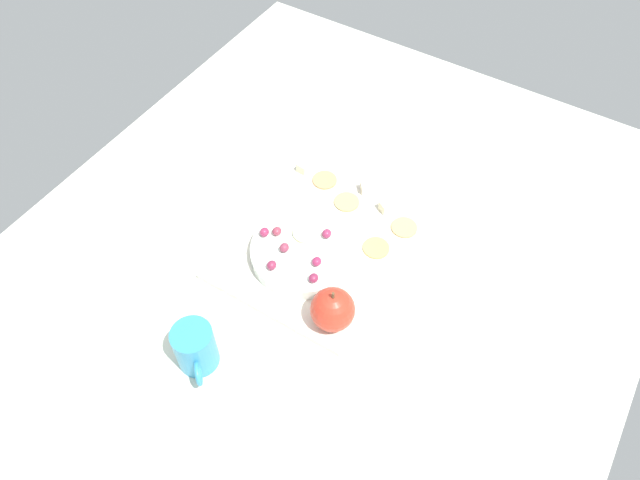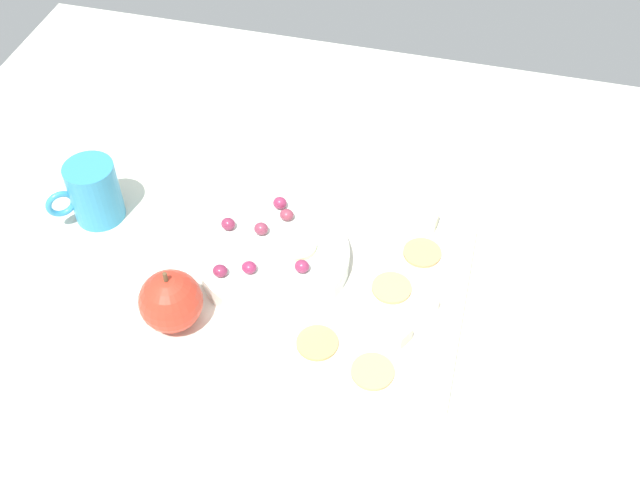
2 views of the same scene
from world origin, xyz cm
name	(u,v)px [view 1 (image 1 of 2)]	position (x,y,z in cm)	size (l,w,h in cm)	color
table	(333,254)	(0.00, 0.00, 2.27)	(123.61, 108.85, 4.53)	silver
platter	(322,241)	(-0.29, 2.27, 5.16)	(37.13, 28.95, 1.26)	silver
serving_dish	(303,252)	(-5.26, 3.05, 7.06)	(18.73, 18.73, 2.54)	white
apple_whole	(333,309)	(-13.95, -8.21, 9.46)	(7.33, 7.33, 7.33)	red
apple_stem	(333,295)	(-13.95, -8.21, 13.73)	(0.50, 0.50, 1.20)	brown
cheese_cube_0	(386,207)	(11.94, -4.35, 6.80)	(2.01, 2.01, 2.01)	#F9F0C1
cheese_cube_1	(303,167)	(12.35, 14.38, 6.80)	(2.01, 2.01, 2.01)	#F0F1C0
cheese_cube_2	(366,188)	(14.20, 1.12, 6.80)	(2.01, 2.01, 2.01)	#F9EBC9
cracker_0	(347,202)	(9.66, 2.79, 5.99)	(4.82, 4.82, 0.40)	tan
cracker_1	(404,228)	(9.87, -9.42, 5.99)	(4.82, 4.82, 0.40)	tan
cracker_2	(376,248)	(2.98, -7.24, 5.99)	(4.82, 4.82, 0.40)	tan
cracker_3	(325,180)	(12.32, 9.36, 5.99)	(4.82, 4.82, 0.40)	tan
grape_0	(277,231)	(-5.16, 8.67, 9.06)	(1.80, 1.62, 1.46)	#94384B
grape_1	(284,248)	(-7.54, 5.48, 9.13)	(1.80, 1.62, 1.61)	#8F364E
grape_2	(264,232)	(-6.56, 10.40, 9.14)	(1.80, 1.62, 1.62)	#992D51
grape_3	(272,265)	(-11.77, 5.24, 9.12)	(1.80, 1.62, 1.58)	#8B2B4A
grape_4	(327,234)	(-1.00, 0.82, 9.12)	(1.80, 1.62, 1.59)	#972D53
grape_5	(317,262)	(-7.04, -0.86, 9.06)	(1.80, 1.62, 1.45)	#972951
grape_6	(314,278)	(-10.20, -2.21, 9.06)	(1.80, 1.62, 1.45)	#862849
apple_slice_0	(306,233)	(-2.50, 4.27, 8.63)	(4.67, 4.67, 0.60)	beige
cup	(195,348)	(-30.79, 6.55, 8.83)	(8.15, 8.10, 8.60)	#338FBD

